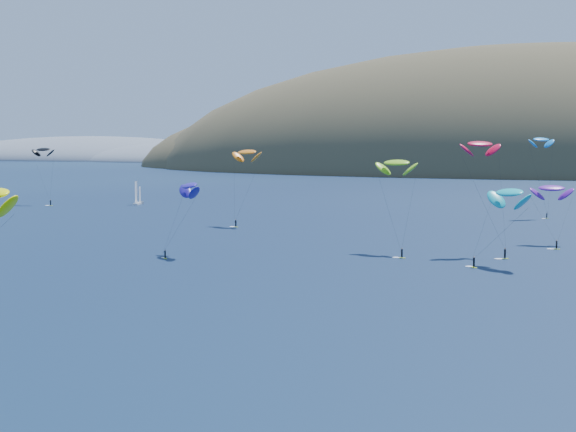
# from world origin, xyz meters

# --- Properties ---
(ground) EXTENTS (2800.00, 2800.00, 0.00)m
(ground) POSITION_xyz_m (0.00, 0.00, 0.00)
(ground) COLOR black
(ground) RESTS_ON ground
(island) EXTENTS (730.00, 300.00, 210.00)m
(island) POSITION_xyz_m (39.40, 562.36, -10.74)
(island) COLOR #3D3526
(island) RESTS_ON ground
(headland) EXTENTS (460.00, 250.00, 60.00)m
(headland) POSITION_xyz_m (-445.26, 750.08, -3.36)
(headland) COLOR slate
(headland) RESTS_ON ground
(sailboat) EXTENTS (7.88, 6.82, 9.47)m
(sailboat) POSITION_xyz_m (-103.06, 191.81, 0.86)
(sailboat) COLOR silver
(sailboat) RESTS_ON ground
(kitesurfer_1) EXTENTS (10.03, 10.01, 22.51)m
(kitesurfer_1) POSITION_xyz_m (-40.87, 140.54, 19.91)
(kitesurfer_1) COLOR #CBEB1A
(kitesurfer_1) RESTS_ON ground
(kitesurfer_3) EXTENTS (9.19, 12.48, 21.02)m
(kitesurfer_3) POSITION_xyz_m (7.31, 102.46, 18.56)
(kitesurfer_3) COLOR #CBEB1A
(kitesurfer_3) RESTS_ON ground
(kitesurfer_4) EXTENTS (8.81, 7.82, 25.62)m
(kitesurfer_4) POSITION_xyz_m (34.72, 187.41, 23.30)
(kitesurfer_4) COLOR #CBEB1A
(kitesurfer_4) RESTS_ON ground
(kitesurfer_5) EXTENTS (11.65, 10.50, 16.50)m
(kitesurfer_5) POSITION_xyz_m (30.75, 89.95, 13.66)
(kitesurfer_5) COLOR #CBEB1A
(kitesurfer_5) RESTS_ON ground
(kitesurfer_6) EXTENTS (9.29, 12.28, 15.03)m
(kitesurfer_6) POSITION_xyz_m (38.15, 125.35, 12.52)
(kitesurfer_6) COLOR #CBEB1A
(kitesurfer_6) RESTS_ON ground
(kitesurfer_9) EXTENTS (11.15, 10.53, 24.83)m
(kitesurfer_9) POSITION_xyz_m (24.05, 104.46, 22.45)
(kitesurfer_9) COLOR #CBEB1A
(kitesurfer_9) RESTS_ON ground
(kitesurfer_10) EXTENTS (8.76, 11.97, 16.52)m
(kitesurfer_10) POSITION_xyz_m (-31.64, 84.45, 14.10)
(kitesurfer_10) COLOR #CBEB1A
(kitesurfer_10) RESTS_ON ground
(kitesurfer_12) EXTENTS (11.25, 7.84, 22.01)m
(kitesurfer_12) POSITION_xyz_m (-135.71, 182.86, 19.63)
(kitesurfer_12) COLOR #CBEB1A
(kitesurfer_12) RESTS_ON ground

